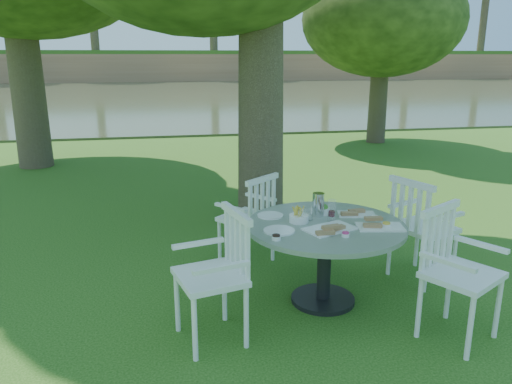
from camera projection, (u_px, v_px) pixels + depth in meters
ground at (260, 283)px, 4.79m from camera, size 140.00×140.00×0.00m
table at (325, 240)px, 4.28m from camera, size 1.35×1.35×0.73m
chair_ne at (417, 222)px, 4.68m from camera, size 0.63×0.65×1.01m
chair_nw at (253, 213)px, 5.07m from camera, size 0.66×0.65×0.95m
chair_sw at (222, 266)px, 3.73m from camera, size 0.58×0.61×1.00m
chair_se at (451, 262)px, 3.78m from camera, size 0.68×0.67×1.01m
tableware at (322, 217)px, 4.29m from camera, size 1.18×0.77×0.21m
river at (175, 96)px, 26.56m from camera, size 100.00×28.00×0.12m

